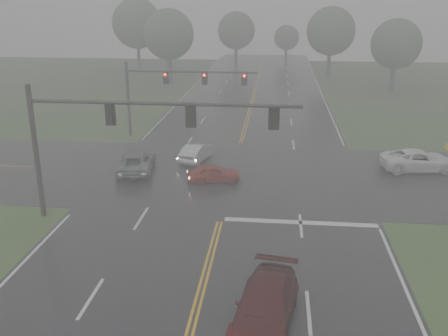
# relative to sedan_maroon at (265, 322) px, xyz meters

# --- Properties ---
(main_road) EXTENTS (18.00, 160.00, 0.02)m
(main_road) POSITION_rel_sedan_maroon_xyz_m (-2.80, 14.84, 0.00)
(main_road) COLOR black
(main_road) RESTS_ON ground
(cross_street) EXTENTS (120.00, 14.00, 0.02)m
(cross_street) POSITION_rel_sedan_maroon_xyz_m (-2.80, 16.84, 0.00)
(cross_street) COLOR black
(cross_street) RESTS_ON ground
(stop_bar) EXTENTS (8.50, 0.50, 0.01)m
(stop_bar) POSITION_rel_sedan_maroon_xyz_m (1.70, 9.24, 0.00)
(stop_bar) COLOR silver
(stop_bar) RESTS_ON ground
(sedan_maroon) EXTENTS (2.93, 5.56, 1.54)m
(sedan_maroon) POSITION_rel_sedan_maroon_xyz_m (0.00, 0.00, 0.00)
(sedan_maroon) COLOR #3A0A0A
(sedan_maroon) RESTS_ON ground
(sedan_red) EXTENTS (3.83, 2.31, 1.22)m
(sedan_red) POSITION_rel_sedan_maroon_xyz_m (-3.96, 15.21, 0.00)
(sedan_red) COLOR maroon
(sedan_red) RESTS_ON ground
(sedan_silver) EXTENTS (2.32, 4.24, 1.33)m
(sedan_silver) POSITION_rel_sedan_maroon_xyz_m (-5.82, 19.73, 0.00)
(sedan_silver) COLOR silver
(sedan_silver) RESTS_ON ground
(car_grey) EXTENTS (3.09, 5.46, 1.44)m
(car_grey) POSITION_rel_sedan_maroon_xyz_m (-9.74, 16.78, 0.00)
(car_grey) COLOR slate
(car_grey) RESTS_ON ground
(pickup_white) EXTENTS (5.65, 3.10, 1.50)m
(pickup_white) POSITION_rel_sedan_maroon_xyz_m (10.54, 19.15, 0.00)
(pickup_white) COLOR white
(pickup_white) RESTS_ON ground
(signal_gantry_near) EXTENTS (14.63, 0.33, 7.59)m
(signal_gantry_near) POSITION_rel_sedan_maroon_xyz_m (-8.44, 8.70, 5.36)
(signal_gantry_near) COLOR black
(signal_gantry_near) RESTS_ON ground
(signal_gantry_far) EXTENTS (11.59, 0.34, 6.61)m
(signal_gantry_far) POSITION_rel_sedan_maroon_xyz_m (-9.43, 26.40, 4.64)
(signal_gantry_far) COLOR black
(signal_gantry_far) RESTS_ON ground
(tree_nw_a) EXTENTS (7.16, 7.16, 10.52)m
(tree_nw_a) POSITION_rel_sedan_maroon_xyz_m (-15.44, 55.48, 6.92)
(tree_nw_a) COLOR #2E231D
(tree_nw_a) RESTS_ON ground
(tree_ne_a) EXTENTS (7.31, 7.31, 10.74)m
(tree_ne_a) POSITION_rel_sedan_maroon_xyz_m (7.95, 62.74, 7.06)
(tree_ne_a) COLOR #2E231D
(tree_ne_a) RESTS_ON ground
(tree_n_mid) EXTENTS (6.56, 6.56, 9.63)m
(tree_n_mid) POSITION_rel_sedan_maroon_xyz_m (-7.36, 74.23, 6.33)
(tree_n_mid) COLOR #2E231D
(tree_n_mid) RESTS_ON ground
(tree_e_near) EXTENTS (6.42, 6.42, 9.44)m
(tree_e_near) POSITION_rel_sedan_maroon_xyz_m (15.20, 51.34, 6.20)
(tree_e_near) COLOR #2E231D
(tree_e_near) RESTS_ON ground
(tree_nw_b) EXTENTS (8.09, 8.09, 11.88)m
(tree_nw_b) POSITION_rel_sedan_maroon_xyz_m (-23.02, 66.42, 7.82)
(tree_nw_b) COLOR #2E231D
(tree_nw_b) RESTS_ON ground
(tree_n_far) EXTENTS (4.77, 4.77, 7.01)m
(tree_n_far) POSITION_rel_sedan_maroon_xyz_m (1.63, 82.28, 4.60)
(tree_n_far) COLOR #2E231D
(tree_n_far) RESTS_ON ground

